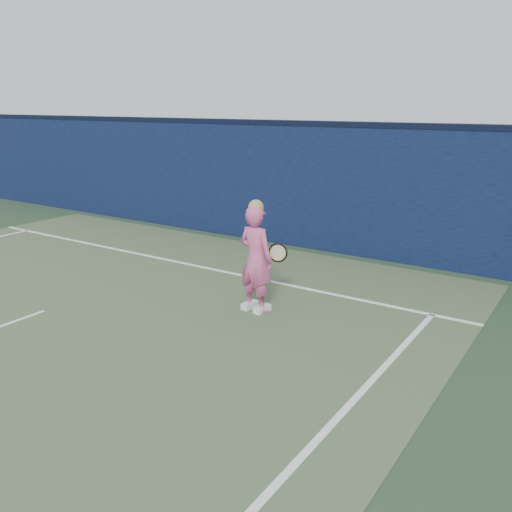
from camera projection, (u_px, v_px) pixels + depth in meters
The scene contains 4 objects.
backstop_wall at pixel (252, 182), 12.01m from camera, with size 24.00×0.40×2.50m, color black.
wall_cap at pixel (252, 122), 11.65m from camera, with size 24.00×0.42×0.10m, color black.
player at pixel (256, 259), 7.78m from camera, with size 0.62×0.45×1.65m.
racket at pixel (276, 253), 8.12m from camera, with size 0.56×0.15×0.30m.
Camera 1 is at (6.69, -3.46, 2.96)m, focal length 38.00 mm.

